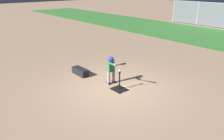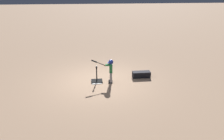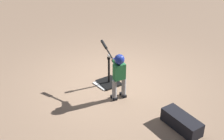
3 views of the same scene
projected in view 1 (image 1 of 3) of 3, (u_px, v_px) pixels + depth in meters
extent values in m
plane|color=#93755B|center=(116.00, 89.00, 7.94)|extent=(90.00, 90.00, 0.00)
cylinder|color=#9E9EA3|center=(174.00, 11.00, 22.23)|extent=(0.08, 0.08, 2.15)
cylinder|color=#9E9EA3|center=(198.00, 13.00, 20.36)|extent=(0.08, 0.08, 2.15)
cube|color=white|center=(121.00, 89.00, 7.92)|extent=(0.48, 0.48, 0.02)
cube|color=black|center=(119.00, 89.00, 7.88)|extent=(0.51, 0.46, 0.04)
cylinder|color=black|center=(119.00, 81.00, 7.77)|extent=(0.05, 0.05, 0.61)
cylinder|color=black|center=(120.00, 72.00, 7.65)|extent=(0.08, 0.08, 0.05)
cylinder|color=gray|center=(114.00, 77.00, 8.39)|extent=(0.11, 0.11, 0.48)
cube|color=black|center=(114.00, 82.00, 8.46)|extent=(0.19, 0.11, 0.06)
cylinder|color=gray|center=(109.00, 78.00, 8.27)|extent=(0.11, 0.11, 0.48)
cube|color=black|center=(109.00, 83.00, 8.33)|extent=(0.19, 0.11, 0.06)
cube|color=#236B38|center=(111.00, 67.00, 8.18)|extent=(0.16, 0.27, 0.36)
sphere|color=#936B4C|center=(111.00, 60.00, 8.08)|extent=(0.18, 0.18, 0.18)
sphere|color=navy|center=(111.00, 60.00, 8.07)|extent=(0.22, 0.22, 0.22)
cube|color=navy|center=(112.00, 61.00, 8.01)|extent=(0.13, 0.17, 0.01)
cylinder|color=#236B38|center=(114.00, 64.00, 8.04)|extent=(0.29, 0.18, 0.10)
cylinder|color=#236B38|center=(112.00, 64.00, 8.00)|extent=(0.30, 0.13, 0.10)
sphere|color=#936B4C|center=(115.00, 65.00, 7.92)|extent=(0.09, 0.09, 0.09)
cylinder|color=black|center=(120.00, 65.00, 7.67)|extent=(0.57, 0.09, 0.26)
cylinder|color=black|center=(123.00, 64.00, 7.50)|extent=(0.26, 0.09, 0.15)
cylinder|color=black|center=(115.00, 65.00, 7.94)|extent=(0.04, 0.05, 0.05)
sphere|color=white|center=(120.00, 71.00, 7.62)|extent=(0.07, 0.07, 0.07)
cube|color=#93969E|center=(198.00, 18.00, 23.04)|extent=(3.77, 0.32, 0.04)
cube|color=#93969E|center=(199.00, 20.00, 23.28)|extent=(3.77, 0.38, 0.04)
cube|color=#93969E|center=(196.00, 15.00, 22.57)|extent=(3.77, 0.32, 0.04)
cube|color=#93969E|center=(197.00, 18.00, 22.81)|extent=(3.77, 0.38, 0.04)
cube|color=#93969E|center=(194.00, 12.00, 22.10)|extent=(3.77, 0.32, 0.04)
cube|color=#93969E|center=(195.00, 15.00, 22.34)|extent=(3.77, 0.38, 0.04)
cube|color=#93969E|center=(192.00, 9.00, 21.63)|extent=(3.77, 0.32, 0.04)
cube|color=#93969E|center=(192.00, 12.00, 21.87)|extent=(3.77, 0.38, 0.04)
cylinder|color=#93969E|center=(215.00, 21.00, 22.04)|extent=(0.06, 0.06, 0.35)
cylinder|color=#93969E|center=(207.00, 18.00, 20.67)|extent=(0.06, 0.06, 1.35)
cylinder|color=#93969E|center=(212.00, 15.00, 21.20)|extent=(0.10, 1.92, 1.04)
cylinder|color=#93969E|center=(185.00, 17.00, 24.43)|extent=(0.06, 0.06, 0.35)
cylinder|color=#93969E|center=(176.00, 14.00, 23.06)|extent=(0.06, 0.06, 1.35)
cylinder|color=#93969E|center=(181.00, 12.00, 23.59)|extent=(0.10, 1.92, 1.04)
cylinder|color=#93969E|center=(219.00, 21.00, 20.11)|extent=(0.06, 0.06, 0.88)
cylinder|color=#93969E|center=(223.00, 19.00, 20.40)|extent=(0.22, 1.38, 0.62)
cube|color=black|center=(80.00, 72.00, 9.17)|extent=(0.84, 0.33, 0.28)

